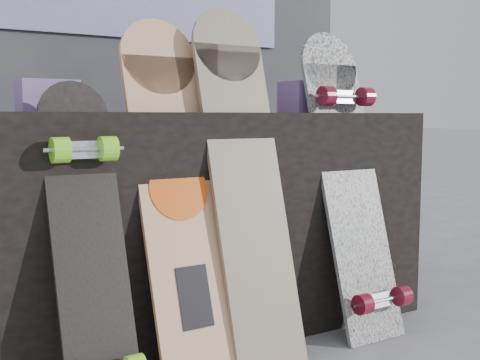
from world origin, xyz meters
TOP-DOWN VIEW (x-y plane):
  - vendor_table at (0.00, 0.50)m, footprint 1.60×0.60m
  - booth at (0.00, 1.35)m, footprint 2.40×0.22m
  - merch_box_purple at (-0.59, 0.46)m, footprint 0.18×0.12m
  - merch_box_small at (0.36, 0.40)m, footprint 0.14×0.14m
  - merch_box_flat at (-0.06, 0.52)m, footprint 0.22×0.10m
  - longboard_geisha at (-0.27, 0.21)m, footprint 0.26×0.36m
  - longboard_celtic at (-0.04, 0.18)m, footprint 0.25×0.34m
  - longboard_cascadia at (0.42, 0.19)m, footprint 0.26×0.39m
  - skateboard_dark at (-0.57, 0.14)m, footprint 0.20×0.34m

SIDE VIEW (x-z plane):
  - vendor_table at x=0.00m, z-range 0.00..0.80m
  - skateboard_dark at x=-0.57m, z-range 0.01..0.90m
  - longboard_cascadia at x=0.42m, z-range 0.02..1.13m
  - longboard_geisha at x=-0.27m, z-range 0.03..1.13m
  - longboard_celtic at x=-0.04m, z-range 0.04..1.18m
  - merch_box_flat at x=-0.06m, z-range 0.80..0.86m
  - merch_box_purple at x=-0.59m, z-range 0.80..0.90m
  - merch_box_small at x=0.36m, z-range 0.80..0.92m
  - booth at x=0.00m, z-range 0.00..2.20m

